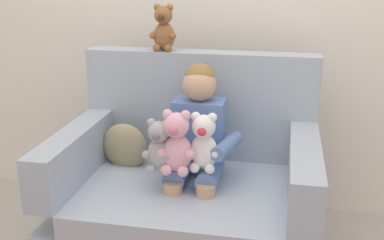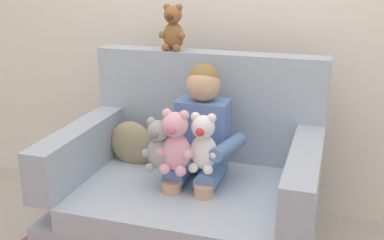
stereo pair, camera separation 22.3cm
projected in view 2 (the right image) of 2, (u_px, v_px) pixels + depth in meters
name	position (u px, v px, depth m)	size (l,w,h in m)	color
armchair	(191.00, 198.00, 2.48)	(1.28, 0.92, 1.03)	#9EADBC
seated_child	(199.00, 139.00, 2.39)	(0.45, 0.39, 0.82)	#597AB7
plush_pink	(176.00, 143.00, 2.22)	(0.18, 0.15, 0.31)	#EAA8BC
plush_grey	(159.00, 146.00, 2.25)	(0.15, 0.13, 0.26)	#9E9EA3
plush_white	(203.00, 144.00, 2.24)	(0.17, 0.14, 0.29)	white
plush_brown_on_backrest	(173.00, 29.00, 2.58)	(0.15, 0.12, 0.25)	brown
throw_pillow	(132.00, 144.00, 2.63)	(0.26, 0.12, 0.26)	#998C66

